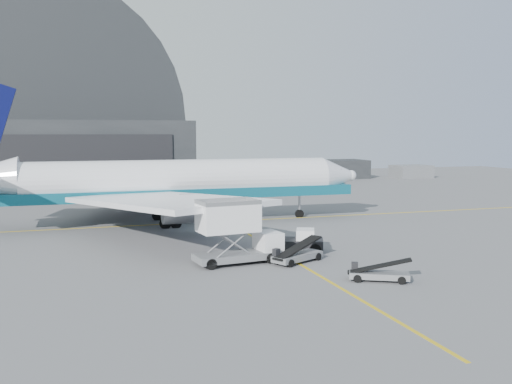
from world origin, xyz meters
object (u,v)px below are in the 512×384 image
object	(u,v)px
pushback_tug	(299,243)
airliner	(165,183)
catering_truck	(235,233)
belt_loader_a	(297,255)
belt_loader_b	(378,274)

from	to	relation	value
pushback_tug	airliner	bearing A→B (deg)	138.44
catering_truck	pushback_tug	distance (m)	7.06
pushback_tug	catering_truck	bearing A→B (deg)	-134.38
belt_loader_a	belt_loader_b	distance (m)	7.58
airliner	belt_loader_a	bearing A→B (deg)	-72.56
airliner	belt_loader_b	distance (m)	30.70
catering_truck	belt_loader_b	world-z (taller)	catering_truck
airliner	belt_loader_b	size ratio (longest dim) A/B	11.09
airliner	pushback_tug	bearing A→B (deg)	-64.78
pushback_tug	belt_loader_b	distance (m)	10.69
catering_truck	belt_loader_a	distance (m)	5.13
airliner	catering_truck	world-z (taller)	airliner
belt_loader_a	belt_loader_b	xyz separation A→B (m)	(3.22, -6.87, -0.06)
airliner	pushback_tug	distance (m)	20.42
catering_truck	airliner	bearing A→B (deg)	88.87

